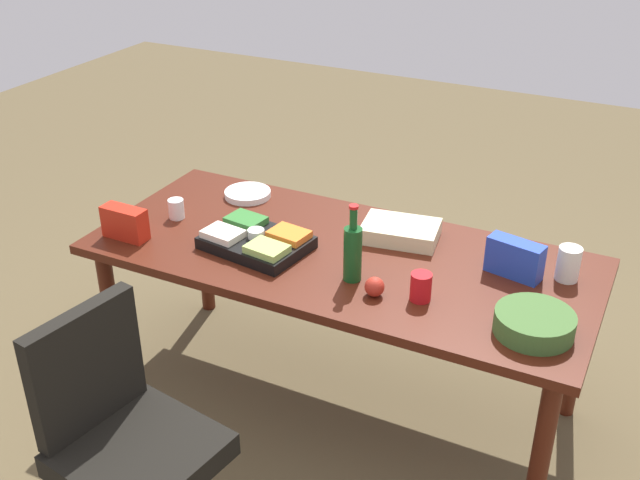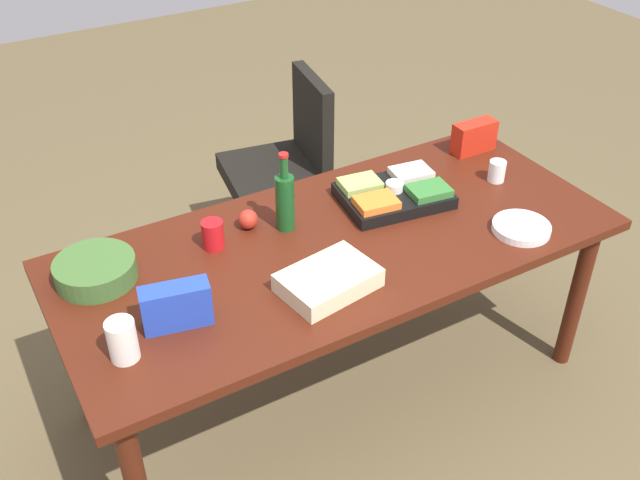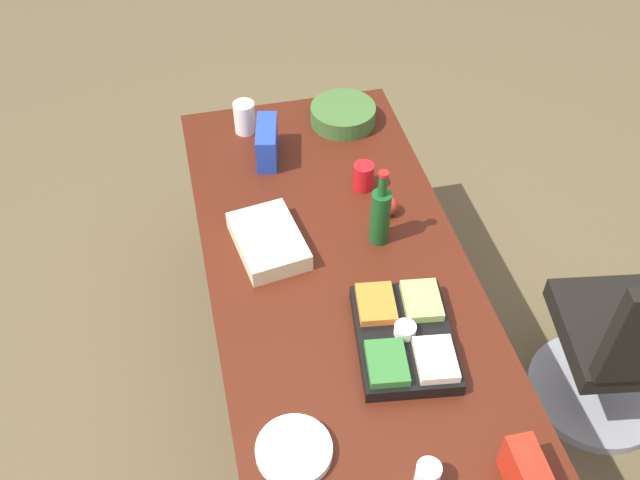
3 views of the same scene
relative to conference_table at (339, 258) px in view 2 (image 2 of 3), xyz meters
name	(u,v)px [view 2 (image 2 of 3)]	position (x,y,z in m)	size (l,w,h in m)	color
ground_plane	(336,385)	(0.00, 0.00, -0.69)	(10.00, 10.00, 0.00)	brown
conference_table	(339,258)	(0.00, 0.00, 0.00)	(2.10, 0.92, 0.77)	#46180C
office_chair	(283,185)	(0.30, 1.05, -0.32)	(0.56, 0.56, 0.95)	gray
sheet_cake	(328,280)	(-0.18, -0.22, 0.12)	(0.32, 0.22, 0.07)	beige
paper_plate_stack	(521,228)	(0.63, -0.30, 0.10)	(0.22, 0.22, 0.03)	white
chip_bag_blue	(176,306)	(-0.69, -0.14, 0.16)	(0.22, 0.08, 0.15)	#2241B8
red_solo_cup	(213,235)	(-0.42, 0.20, 0.14)	(0.08, 0.08, 0.11)	red
paper_cup	(497,171)	(0.80, 0.04, 0.13)	(0.07, 0.07, 0.09)	white
veggie_tray	(394,193)	(0.33, 0.12, 0.12)	(0.46, 0.36, 0.09)	black
wine_bottle	(285,200)	(-0.13, 0.17, 0.20)	(0.08, 0.08, 0.32)	#154A1E
apple_red	(248,219)	(-0.26, 0.25, 0.12)	(0.08, 0.08, 0.08)	#AE2A1C
salad_bowl	(95,270)	(-0.85, 0.22, 0.12)	(0.28, 0.28, 0.08)	#3C622B
chip_bag_red	(474,137)	(0.88, 0.29, 0.15)	(0.20, 0.08, 0.14)	red
mayo_jar	(122,340)	(-0.88, -0.20, 0.15)	(0.09, 0.09, 0.14)	white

